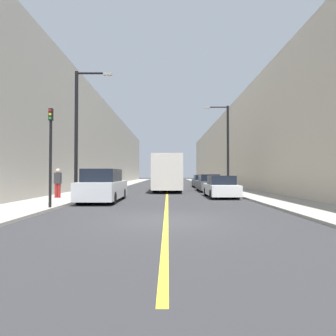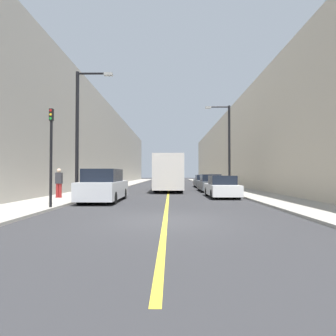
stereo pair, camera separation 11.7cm
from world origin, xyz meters
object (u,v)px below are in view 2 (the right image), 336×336
Objects in this scene: bus at (169,172)px; street_lamp_right at (227,143)px; street_lamp_left at (80,127)px; traffic_light at (51,154)px; car_right_far at (202,182)px; car_right_mid at (210,184)px; pedestrian at (59,183)px; car_right_near at (222,188)px; parked_suv_left at (104,186)px.

bus is 1.53× the size of street_lamp_right.
street_lamp_left is 1.69× the size of traffic_light.
street_lamp_left is at bearing -119.94° from car_right_far.
car_right_mid is at bearing -29.09° from bus.
street_lamp_left is at bearing -135.21° from car_right_mid.
car_right_mid is 13.19m from pedestrian.
street_lamp_left is 3.92m from pedestrian.
traffic_light reaches higher than car_right_near.
street_lamp_left reaches higher than car_right_far.
street_lamp_left is (-8.97, -8.90, 3.66)m from car_right_mid.
traffic_light is (-1.50, -3.54, 1.66)m from parked_suv_left.
car_right_mid is 1.03× the size of traffic_light.
traffic_light is (-5.21, -14.58, 0.77)m from bus.
traffic_light reaches higher than car_right_far.
car_right_far is (7.70, 15.86, -0.20)m from parked_suv_left.
pedestrian is at bearing -124.99° from bus.
bus reaches higher than car_right_mid.
pedestrian is at bearing -144.29° from car_right_mid.
pedestrian is at bearing -171.85° from car_right_near.
traffic_light reaches higher than pedestrian.
street_lamp_left is (-9.13, -15.85, 3.68)m from car_right_far.
car_right_near is 0.57× the size of street_lamp_right.
bus is 15.50m from traffic_light.
bus is 2.44× the size of car_right_far.
street_lamp_right is (1.17, -8.30, 3.65)m from car_right_far.
traffic_light is (-9.04, -12.45, 1.83)m from car_right_mid.
car_right_near is 2.31× the size of pedestrian.
street_lamp_right is (8.87, 7.56, 3.45)m from parked_suv_left.
parked_suv_left is 1.15× the size of car_right_near.
car_right_far is 0.62× the size of street_lamp_left.
car_right_mid is 0.61× the size of street_lamp_left.
car_right_far is 18.24m from pedestrian.
street_lamp_right is at bearing -45.38° from car_right_mid.
car_right_far is at bearing 88.77° from car_right_near.
car_right_near is at bearing 35.09° from traffic_light.
parked_suv_left is 3.77m from street_lamp_left.
car_right_far is 2.55× the size of pedestrian.
car_right_near is at bearing -65.97° from bus.
car_right_far is 9.14m from street_lamp_right.
parked_suv_left is at bearing -0.19° from street_lamp_left.
street_lamp_left reaches higher than car_right_mid.
parked_suv_left is 12.16m from street_lamp_right.
street_lamp_right reaches higher than car_right_far.
bus is 2.35× the size of parked_suv_left.
traffic_light reaches higher than bus.
car_right_near is 6.18m from car_right_mid.
bus is 6.21× the size of pedestrian.
parked_suv_left is at bearing 67.01° from traffic_light.
bus is 9.17m from car_right_near.
pedestrian reaches higher than car_right_near.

